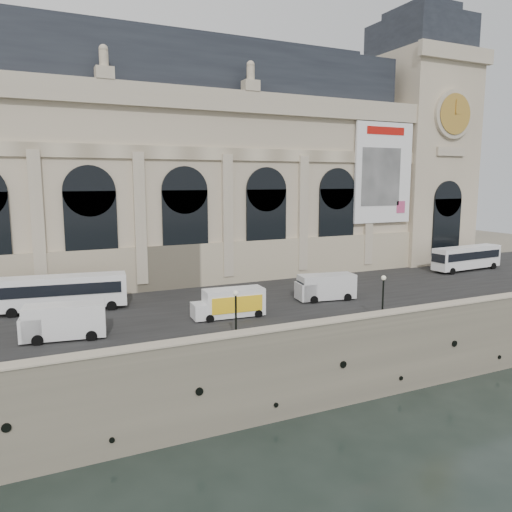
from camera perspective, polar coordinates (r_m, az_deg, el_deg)
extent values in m
plane|color=black|center=(41.50, 7.40, -17.25)|extent=(260.00, 260.00, 0.00)
cube|color=gray|center=(70.98, -7.96, -3.69)|extent=(160.00, 70.00, 6.00)
cube|color=#2D2D2D|center=(51.11, -0.97, -4.98)|extent=(160.00, 24.00, 0.06)
cube|color=gray|center=(39.57, 7.11, -8.35)|extent=(160.00, 1.20, 1.10)
cube|color=#C1B49B|center=(39.40, 7.13, -7.52)|extent=(160.00, 1.40, 0.12)
cube|color=beige|center=(63.94, -12.32, 7.50)|extent=(68.00, 18.00, 22.00)
cube|color=#C1B49B|center=(55.89, -9.93, -1.34)|extent=(68.60, 0.40, 5.00)
cube|color=#C1B49B|center=(55.60, -10.40, 17.55)|extent=(69.00, 0.80, 2.40)
cube|color=#C1B49B|center=(55.13, -10.27, 11.56)|extent=(68.00, 0.30, 1.40)
cube|color=#242930|center=(65.23, -12.75, 19.88)|extent=(64.00, 15.00, 6.00)
cube|color=#242930|center=(66.01, -12.86, 22.86)|extent=(56.00, 10.00, 1.20)
cube|color=#C1B49B|center=(53.22, -23.70, 3.53)|extent=(1.20, 0.50, 14.00)
cube|color=black|center=(53.79, -18.28, 2.27)|extent=(5.20, 0.25, 9.00)
cylinder|color=black|center=(53.51, -18.51, 7.06)|extent=(5.20, 0.25, 5.20)
cube|color=#C1B49B|center=(54.41, -13.11, 4.14)|extent=(1.20, 0.50, 14.00)
cube|color=black|center=(55.86, -8.05, 2.84)|extent=(5.20, 0.25, 9.00)
cylinder|color=black|center=(55.60, -8.15, 7.46)|extent=(5.20, 0.25, 5.20)
cube|color=#C1B49B|center=(57.34, -3.27, 4.57)|extent=(1.20, 0.50, 14.00)
cube|color=black|center=(59.57, 1.19, 3.29)|extent=(5.20, 0.25, 9.00)
cylinder|color=black|center=(59.32, 1.20, 7.62)|extent=(5.20, 0.25, 5.20)
cube|color=#C1B49B|center=(61.77, 5.40, 4.84)|extent=(1.20, 0.50, 14.00)
cube|color=black|center=(64.62, 9.17, 3.60)|extent=(5.20, 0.25, 9.00)
cylinder|color=black|center=(64.39, 9.27, 7.59)|extent=(5.20, 0.25, 5.20)
cube|color=#C1B49B|center=(67.40, 12.76, 4.98)|extent=(1.20, 0.50, 14.00)
cube|color=white|center=(68.38, 14.35, 9.17)|extent=(9.00, 0.35, 13.00)
cube|color=#B0110B|center=(68.51, 14.63, 13.68)|extent=(6.00, 0.06, 1.00)
cube|color=gray|center=(67.90, 14.11, 8.76)|extent=(6.20, 0.06, 7.50)
cube|color=#C04373|center=(70.25, 16.21, 5.40)|extent=(1.40, 0.06, 1.60)
cube|color=beige|center=(80.51, 17.59, 10.35)|extent=(12.00, 14.00, 30.00)
cube|color=#C1B49B|center=(77.11, 22.02, 20.73)|extent=(13.00, 0.80, 2.00)
cube|color=#242930|center=(83.00, 18.19, 22.49)|extent=(10.50, 12.50, 5.00)
cube|color=#242930|center=(83.88, 18.30, 24.68)|extent=(7.00, 9.00, 1.80)
cylinder|color=#C1B49B|center=(75.80, 21.64, 14.83)|extent=(6.60, 0.50, 6.60)
cylinder|color=black|center=(75.59, 21.81, 14.84)|extent=(5.40, 0.15, 5.40)
cylinder|color=gold|center=(75.54, 21.85, 14.84)|extent=(5.50, 0.06, 5.50)
cube|color=gold|center=(75.60, 21.94, 15.52)|extent=(0.14, 0.05, 2.00)
cube|color=gold|center=(75.92, 22.22, 14.79)|extent=(1.40, 0.05, 0.14)
cube|color=black|center=(75.63, 20.93, 3.10)|extent=(5.00, 0.25, 8.00)
cube|color=white|center=(49.61, -21.20, -3.80)|extent=(11.53, 3.85, 2.92)
cube|color=black|center=(48.34, -21.31, -3.66)|extent=(10.29, 1.47, 1.04)
cube|color=black|center=(50.72, -21.14, -3.09)|extent=(10.29, 1.47, 1.04)
cylinder|color=black|center=(49.26, -26.14, -5.88)|extent=(0.97, 0.41, 0.94)
cylinder|color=black|center=(51.52, -25.76, -5.24)|extent=(0.97, 0.41, 0.94)
cylinder|color=black|center=(48.66, -16.18, -5.49)|extent=(0.97, 0.41, 0.94)
cylinder|color=black|center=(50.95, -16.25, -4.86)|extent=(0.97, 0.41, 0.94)
cube|color=white|center=(72.67, 22.94, -0.13)|extent=(11.19, 3.12, 2.85)
cube|color=black|center=(68.35, 20.11, -0.25)|extent=(0.24, 2.12, 1.10)
cube|color=black|center=(71.91, 23.71, 0.04)|extent=(10.10, 0.83, 1.01)
cube|color=black|center=(73.34, 22.23, 0.28)|extent=(10.10, 0.83, 1.01)
cylinder|color=black|center=(68.95, 21.52, -1.65)|extent=(0.94, 0.34, 0.92)
cylinder|color=black|center=(70.40, 20.07, -1.37)|extent=(0.94, 0.34, 0.92)
cylinder|color=black|center=(75.51, 25.49, -1.04)|extent=(0.94, 0.34, 0.92)
cylinder|color=black|center=(76.83, 24.10, -0.80)|extent=(0.94, 0.34, 0.92)
cube|color=white|center=(41.09, -20.97, -6.88)|extent=(6.19, 3.16, 2.52)
cube|color=white|center=(41.46, -24.22, -7.49)|extent=(1.98, 2.52, 1.75)
cube|color=black|center=(41.40, -25.12, -6.71)|extent=(0.36, 1.96, 0.88)
cylinder|color=black|center=(40.49, -23.71, -8.84)|extent=(0.86, 0.40, 0.83)
cylinder|color=black|center=(42.68, -23.33, -7.93)|extent=(0.86, 0.40, 0.83)
cylinder|color=black|center=(40.16, -18.29, -8.68)|extent=(0.86, 0.40, 0.83)
cylinder|color=black|center=(42.36, -18.21, -7.77)|extent=(0.86, 0.40, 0.83)
cube|color=silver|center=(51.15, 8.06, -3.45)|extent=(5.97, 3.05, 2.43)
cube|color=silver|center=(50.34, 5.69, -4.03)|extent=(1.91, 2.43, 1.69)
cube|color=black|center=(50.00, 5.07, -3.43)|extent=(0.35, 1.89, 0.84)
cylinder|color=black|center=(49.67, 6.65, -5.00)|extent=(0.83, 0.38, 0.80)
cylinder|color=black|center=(51.65, 5.68, -4.45)|extent=(0.83, 0.38, 0.80)
cylinder|color=black|center=(51.18, 10.42, -4.67)|extent=(0.83, 0.38, 0.80)
cylinder|color=black|center=(53.12, 9.34, -4.16)|extent=(0.83, 0.38, 0.80)
cube|color=white|center=(44.49, -2.57, -5.27)|extent=(5.47, 2.40, 2.41)
cube|color=yellow|center=(43.52, -2.12, -5.58)|extent=(4.63, 0.37, 1.43)
cube|color=#B0110B|center=(43.52, -2.12, -5.58)|extent=(2.67, 0.22, 0.53)
cube|color=white|center=(43.77, -6.34, -6.27)|extent=(1.55, 2.05, 1.34)
cylinder|color=black|center=(43.09, -5.28, -7.17)|extent=(0.73, 0.30, 0.71)
cylinder|color=black|center=(44.99, -6.01, -6.49)|extent=(0.73, 0.30, 0.71)
cylinder|color=black|center=(44.47, 0.28, -6.63)|extent=(0.73, 0.30, 0.71)
cylinder|color=black|center=(46.32, -0.66, -6.00)|extent=(0.73, 0.30, 0.71)
cylinder|color=black|center=(37.65, -2.29, -9.76)|extent=(0.42, 0.42, 0.38)
cylinder|color=black|center=(37.14, -2.31, -7.25)|extent=(0.15, 0.15, 3.80)
sphere|color=beige|center=(36.64, -2.33, -4.25)|extent=(0.42, 0.42, 0.42)
cylinder|color=black|center=(44.70, 14.21, -7.04)|extent=(0.41, 0.41, 0.38)
cylinder|color=black|center=(44.28, 14.29, -4.93)|extent=(0.15, 0.15, 3.76)
sphere|color=beige|center=(43.87, 14.39, -2.43)|extent=(0.41, 0.41, 0.41)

